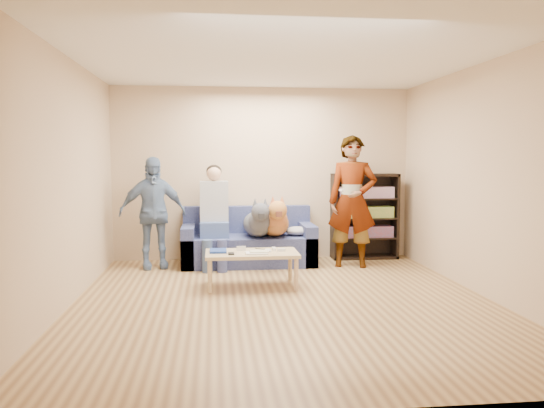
{
  "coord_description": "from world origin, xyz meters",
  "views": [
    {
      "loc": [
        -0.74,
        -5.54,
        1.54
      ],
      "look_at": [
        0.0,
        1.2,
        0.95
      ],
      "focal_mm": 35.0,
      "sensor_mm": 36.0,
      "label": 1
    }
  ],
  "objects": [
    {
      "name": "bookshelf",
      "position": [
        1.55,
        2.33,
        0.68
      ],
      "size": [
        1.0,
        0.34,
        1.3
      ],
      "color": "black",
      "rests_on": "ground"
    },
    {
      "name": "wall_front",
      "position": [
        0.0,
        -2.5,
        1.3
      ],
      "size": [
        4.5,
        0.0,
        4.5
      ],
      "primitive_type": "plane",
      "rotation": [
        -1.57,
        0.0,
        0.0
      ],
      "color": "tan",
      "rests_on": "ground"
    },
    {
      "name": "wall_back",
      "position": [
        0.0,
        2.5,
        1.3
      ],
      "size": [
        4.5,
        0.0,
        4.5
      ],
      "primitive_type": "plane",
      "rotation": [
        1.57,
        0.0,
        0.0
      ],
      "color": "tan",
      "rests_on": "ground"
    },
    {
      "name": "dog_tan",
      "position": [
        0.11,
        1.9,
        0.64
      ],
      "size": [
        0.42,
        1.17,
        0.61
      ],
      "color": "#A96333",
      "rests_on": "sofa"
    },
    {
      "name": "pen_black",
      "position": [
        -0.18,
        0.88,
        0.42
      ],
      "size": [
        0.13,
        0.08,
        0.01
      ],
      "primitive_type": "cylinder",
      "rotation": [
        0.0,
        1.57,
        -0.52
      ],
      "color": "black",
      "rests_on": "coffee_table"
    },
    {
      "name": "ceiling",
      "position": [
        0.0,
        0.0,
        2.6
      ],
      "size": [
        5.0,
        5.0,
        0.0
      ],
      "primitive_type": "plane",
      "rotation": [
        3.14,
        0.0,
        0.0
      ],
      "color": "white",
      "rests_on": "ground"
    },
    {
      "name": "blanket",
      "position": [
        0.45,
        1.97,
        0.49
      ],
      "size": [
        0.36,
        0.3,
        0.12
      ],
      "primitive_type": "ellipsoid",
      "color": "#A5A5A9",
      "rests_on": "sofa"
    },
    {
      "name": "headphone_cup_b",
      "position": [
        -0.1,
        0.76,
        0.43
      ],
      "size": [
        0.07,
        0.07,
        0.02
      ],
      "primitive_type": "cylinder",
      "color": "white",
      "rests_on": "coffee_table"
    },
    {
      "name": "ground",
      "position": [
        0.0,
        0.0,
        0.0
      ],
      "size": [
        5.0,
        5.0,
        0.0
      ],
      "primitive_type": "plane",
      "color": "brown",
      "rests_on": "ground"
    },
    {
      "name": "person_seated",
      "position": [
        -0.74,
        1.97,
        0.77
      ],
      "size": [
        0.4,
        0.73,
        1.47
      ],
      "color": "#445A96",
      "rests_on": "sofa"
    },
    {
      "name": "person_standing_right",
      "position": [
        1.2,
        1.74,
        0.93
      ],
      "size": [
        0.77,
        0.6,
        1.86
      ],
      "primitive_type": "imported",
      "rotation": [
        0.0,
        0.0,
        -0.25
      ],
      "color": "gray",
      "rests_on": "ground"
    },
    {
      "name": "controller_b",
      "position": [
        0.06,
        0.72,
        0.43
      ],
      "size": [
        0.09,
        0.06,
        0.03
      ],
      "primitive_type": "cube",
      "color": "silver",
      "rests_on": "coffee_table"
    },
    {
      "name": "sofa",
      "position": [
        -0.25,
        2.1,
        0.28
      ],
      "size": [
        1.9,
        0.85,
        0.82
      ],
      "color": "#515B93",
      "rests_on": "ground"
    },
    {
      "name": "held_controller",
      "position": [
        1.0,
        1.54,
        1.1
      ],
      "size": [
        0.05,
        0.13,
        0.03
      ],
      "primitive_type": "cube",
      "rotation": [
        0.0,
        0.0,
        0.1
      ],
      "color": "silver",
      "rests_on": "person_standing_right"
    },
    {
      "name": "pen_orange",
      "position": [
        -0.32,
        0.54,
        0.42
      ],
      "size": [
        0.13,
        0.06,
        0.01
      ],
      "primitive_type": "cylinder",
      "rotation": [
        0.0,
        1.57,
        0.35
      ],
      "color": "#C47C1B",
      "rests_on": "coffee_table"
    },
    {
      "name": "coffee_table",
      "position": [
        -0.3,
        0.7,
        0.37
      ],
      "size": [
        1.1,
        0.6,
        0.42
      ],
      "color": "#D7B584",
      "rests_on": "ground"
    },
    {
      "name": "magazine",
      "position": [
        -0.22,
        0.62,
        0.44
      ],
      "size": [
        0.22,
        0.17,
        0.01
      ],
      "primitive_type": "cube",
      "color": "beige",
      "rests_on": "coffee_table"
    },
    {
      "name": "controller_a",
      "position": [
        -0.02,
        0.8,
        0.43
      ],
      "size": [
        0.04,
        0.13,
        0.03
      ],
      "primitive_type": "cube",
      "color": "white",
      "rests_on": "coffee_table"
    },
    {
      "name": "camera_silver",
      "position": [
        -0.42,
        0.82,
        0.45
      ],
      "size": [
        0.11,
        0.06,
        0.05
      ],
      "primitive_type": "cube",
      "color": "silver",
      "rests_on": "coffee_table"
    },
    {
      "name": "dog_gray",
      "position": [
        -0.13,
        1.86,
        0.63
      ],
      "size": [
        0.4,
        1.25,
        0.59
      ],
      "color": "#484B52",
      "rests_on": "sofa"
    },
    {
      "name": "headphone_cup_a",
      "position": [
        -0.1,
        0.68,
        0.43
      ],
      "size": [
        0.07,
        0.07,
        0.02
      ],
      "primitive_type": "cylinder",
      "color": "white",
      "rests_on": "coffee_table"
    },
    {
      "name": "wall_left",
      "position": [
        -2.25,
        0.0,
        1.3
      ],
      "size": [
        0.0,
        5.0,
        5.0
      ],
      "primitive_type": "plane",
      "rotation": [
        1.57,
        0.0,
        1.57
      ],
      "color": "tan",
      "rests_on": "ground"
    },
    {
      "name": "wallet",
      "position": [
        -0.55,
        0.58,
        0.43
      ],
      "size": [
        0.07,
        0.12,
        0.02
      ],
      "primitive_type": "cube",
      "color": "black",
      "rests_on": "coffee_table"
    },
    {
      "name": "wall_right",
      "position": [
        2.25,
        0.0,
        1.3
      ],
      "size": [
        0.0,
        5.0,
        5.0
      ],
      "primitive_type": "plane",
      "rotation": [
        1.57,
        0.0,
        -1.57
      ],
      "color": "tan",
      "rests_on": "ground"
    },
    {
      "name": "notebook_blue",
      "position": [
        -0.7,
        0.75,
        0.43
      ],
      "size": [
        0.2,
        0.26,
        0.03
      ],
      "primitive_type": "cube",
      "color": "navy",
      "rests_on": "coffee_table"
    },
    {
      "name": "person_standing_left",
      "position": [
        -1.6,
        1.94,
        0.78
      ],
      "size": [
        0.97,
        0.57,
        1.56
      ],
      "primitive_type": "imported",
      "rotation": [
        0.0,
        0.0,
        0.22
      ],
      "color": "#6B7BAC",
      "rests_on": "ground"
    },
    {
      "name": "papers",
      "position": [
        -0.25,
        0.6,
        0.43
      ],
      "size": [
        0.26,
        0.2,
        0.02
      ],
      "primitive_type": "cube",
      "color": "silver",
      "rests_on": "coffee_table"
    }
  ]
}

